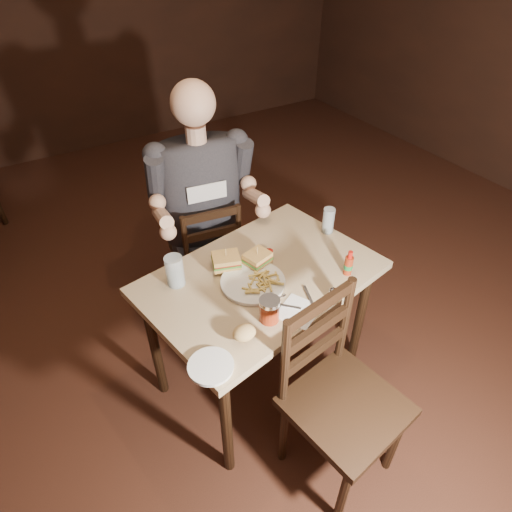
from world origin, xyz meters
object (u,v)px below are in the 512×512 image
main_table (261,289)px  dinner_plate (253,283)px  chair_far (206,254)px  syrup_dispenser (269,310)px  glass_right (328,220)px  side_plate (211,367)px  hot_sauce (349,263)px  glass_left (175,271)px  chair_near (346,406)px  diner (202,182)px

main_table → dinner_plate: bearing=-152.4°
chair_far → syrup_dispenser: syrup_dispenser is taller
dinner_plate → glass_right: 0.58m
main_table → side_plate: side_plate is taller
chair_far → hot_sauce: (0.33, -0.89, 0.41)m
main_table → glass_left: size_ratio=7.98×
dinner_plate → glass_right: bearing=15.4°
dinner_plate → side_plate: (-0.38, -0.32, -0.00)m
dinner_plate → glass_left: size_ratio=1.91×
hot_sauce → side_plate: hot_sauce is taller
chair_near → diner: size_ratio=0.91×
glass_left → syrup_dispenser: 0.48m
chair_far → diner: diner is taller
chair_near → diner: bearing=82.2°
glass_left → syrup_dispenser: glass_left is taller
diner → chair_far: bearing=90.0°
glass_left → hot_sauce: size_ratio=1.16×
side_plate → chair_near: bearing=-29.3°
hot_sauce → side_plate: size_ratio=0.77×
chair_near → side_plate: (-0.48, 0.27, 0.30)m
glass_left → syrup_dispenser: (0.24, -0.41, -0.02)m
diner → glass_left: 0.63m
diner → syrup_dispenser: bearing=-90.1°
chair_near → hot_sauce: chair_near is taller
chair_far → dinner_plate: bearing=91.4°
main_table → hot_sauce: size_ratio=9.25×
diner → glass_left: (-0.38, -0.48, -0.12)m
syrup_dispenser → side_plate: size_ratio=0.66×
diner → side_plate: size_ratio=6.17×
main_table → glass_left: glass_left is taller
dinner_plate → syrup_dispenser: size_ratio=2.58×
chair_near → glass_left: (-0.40, 0.78, 0.37)m
main_table → hot_sauce: hot_sauce is taller
glass_right → hot_sauce: bearing=-113.0°
chair_near → side_plate: chair_near is taller
glass_right → hot_sauce: (-0.14, -0.32, -0.01)m
main_table → syrup_dispenser: size_ratio=10.74×
chair_far → glass_left: bearing=62.6°
diner → hot_sauce: size_ratio=8.06×
hot_sauce → syrup_dispenser: hot_sauce is taller
glass_left → glass_right: size_ratio=1.08×
hot_sauce → syrup_dispenser: bearing=-173.4°
glass_left → side_plate: glass_left is taller
chair_far → side_plate: 1.19m
glass_right → syrup_dispenser: 0.72m
chair_near → hot_sauce: size_ratio=7.34×
chair_near → main_table: bearing=84.5°
chair_far → chair_near: bearing=99.1°
hot_sauce → main_table: bearing=150.1°
main_table → chair_near: 0.65m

